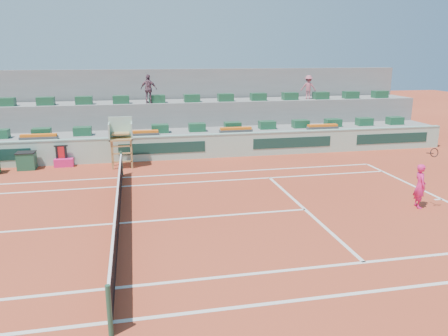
{
  "coord_description": "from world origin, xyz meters",
  "views": [
    {
      "loc": [
        0.66,
        -13.62,
        5.34
      ],
      "look_at": [
        4.0,
        2.5,
        1.0
      ],
      "focal_mm": 35.0,
      "sensor_mm": 36.0,
      "label": 1
    }
  ],
  "objects": [
    {
      "name": "player_bag",
      "position": [
        -2.79,
        8.05,
        0.2
      ],
      "size": [
        0.88,
        0.39,
        0.39
      ],
      "primitive_type": "cube",
      "color": "#E31D6F",
      "rests_on": "ground"
    },
    {
      "name": "spectator_mid",
      "position": [
        1.55,
        11.43,
        3.4
      ],
      "size": [
        1.02,
        0.72,
        1.6
      ],
      "primitive_type": "imported",
      "rotation": [
        0.0,
        0.0,
        2.76
      ],
      "color": "#6A4756",
      "rests_on": "seating_tier_upper"
    },
    {
      "name": "umpire_chair",
      "position": [
        0.0,
        7.5,
        1.54
      ],
      "size": [
        1.1,
        0.9,
        2.4
      ],
      "color": "olive",
      "rests_on": "ground"
    },
    {
      "name": "seat_row_upper",
      "position": [
        0.0,
        11.7,
        2.82
      ],
      "size": [
        32.9,
        0.6,
        0.44
      ],
      "color": "#194D2E",
      "rests_on": "seating_tier_upper"
    },
    {
      "name": "flower_planters",
      "position": [
        -1.5,
        9.0,
        1.33
      ],
      "size": [
        26.8,
        0.36,
        0.28
      ],
      "color": "#444444",
      "rests_on": "seating_tier_lower"
    },
    {
      "name": "ground",
      "position": [
        0.0,
        0.0,
        0.0
      ],
      "size": [
        90.0,
        90.0,
        0.0
      ],
      "primitive_type": "plane",
      "color": "#9E351E",
      "rests_on": "ground"
    },
    {
      "name": "seat_row_lower",
      "position": [
        0.0,
        9.8,
        1.42
      ],
      "size": [
        32.9,
        0.6,
        0.44
      ],
      "color": "#194D2E",
      "rests_on": "seating_tier_lower"
    },
    {
      "name": "seating_tier_upper",
      "position": [
        0.0,
        12.3,
        1.3
      ],
      "size": [
        36.0,
        2.4,
        2.6
      ],
      "primitive_type": "cube",
      "color": "gray",
      "rests_on": "ground"
    },
    {
      "name": "court_lines",
      "position": [
        0.0,
        0.0,
        0.01
      ],
      "size": [
        23.89,
        11.09,
        0.01
      ],
      "color": "silver",
      "rests_on": "ground"
    },
    {
      "name": "towel_rack",
      "position": [
        -2.89,
        8.19,
        0.6
      ],
      "size": [
        0.64,
        0.11,
        1.03
      ],
      "color": "black",
      "rests_on": "ground"
    },
    {
      "name": "stadium_back_wall",
      "position": [
        0.0,
        13.9,
        2.2
      ],
      "size": [
        36.0,
        0.4,
        4.4
      ],
      "primitive_type": "cube",
      "color": "gray",
      "rests_on": "ground"
    },
    {
      "name": "drink_cooler_a",
      "position": [
        -4.42,
        7.88,
        0.42
      ],
      "size": [
        0.84,
        0.73,
        0.84
      ],
      "color": "#194C32",
      "rests_on": "ground"
    },
    {
      "name": "seating_tier_lower",
      "position": [
        0.0,
        10.7,
        0.6
      ],
      "size": [
        36.0,
        4.0,
        1.2
      ],
      "primitive_type": "cube",
      "color": "gray",
      "rests_on": "ground"
    },
    {
      "name": "tennis_player",
      "position": [
        10.45,
        -0.59,
        0.8
      ],
      "size": [
        0.49,
        0.88,
        2.28
      ],
      "color": "#E31D6F",
      "rests_on": "ground"
    },
    {
      "name": "advertising_hoarding",
      "position": [
        0.02,
        8.5,
        0.63
      ],
      "size": [
        36.0,
        0.34,
        1.26
      ],
      "color": "#99C1AA",
      "rests_on": "ground"
    },
    {
      "name": "spectator_right",
      "position": [
        11.24,
        11.88,
        3.32
      ],
      "size": [
        1.07,
        0.87,
        1.44
      ],
      "primitive_type": "imported",
      "rotation": [
        0.0,
        0.0,
        2.72
      ],
      "color": "#A65361",
      "rests_on": "seating_tier_upper"
    },
    {
      "name": "tennis_net",
      "position": [
        0.0,
        0.0,
        0.53
      ],
      "size": [
        0.1,
        11.97,
        1.1
      ],
      "color": "black",
      "rests_on": "ground"
    }
  ]
}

